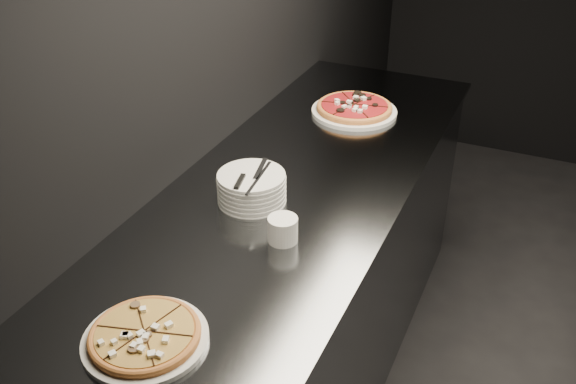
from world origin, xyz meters
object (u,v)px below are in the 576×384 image
at_px(counter, 285,303).
at_px(pizza_tomato, 354,108).
at_px(pizza_mushroom, 145,336).
at_px(plate_stack, 252,188).
at_px(ramekin, 283,229).
at_px(cutlery, 251,177).

relative_size(counter, pizza_tomato, 6.73).
bearing_deg(counter, pizza_mushroom, -91.30).
bearing_deg(pizza_mushroom, counter, 88.70).
bearing_deg(counter, plate_stack, -132.68).
height_order(counter, ramekin, ramekin).
distance_m(pizza_tomato, ramekin, 0.93).
height_order(cutlery, ramekin, cutlery).
height_order(pizza_tomato, plate_stack, plate_stack).
xyz_separation_m(cutlery, ramekin, (0.17, -0.14, -0.06)).
bearing_deg(pizza_tomato, counter, -89.73).
height_order(plate_stack, ramekin, plate_stack).
xyz_separation_m(pizza_tomato, cutlery, (-0.06, -0.79, 0.08)).
distance_m(counter, pizza_tomato, 0.84).
height_order(counter, pizza_tomato, pizza_tomato).
distance_m(pizza_mushroom, ramekin, 0.52).
xyz_separation_m(pizza_mushroom, ramekin, (0.12, 0.50, 0.02)).
xyz_separation_m(pizza_tomato, ramekin, (0.11, -0.93, 0.02)).
distance_m(pizza_mushroom, plate_stack, 0.66).
distance_m(counter, ramekin, 0.56).
bearing_deg(plate_stack, counter, 47.32).
relative_size(pizza_tomato, ramekin, 4.18).
distance_m(counter, pizza_mushroom, 0.88).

